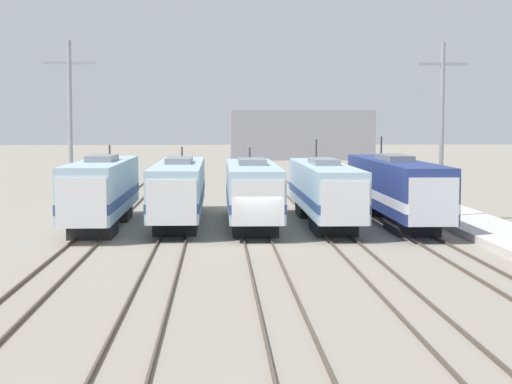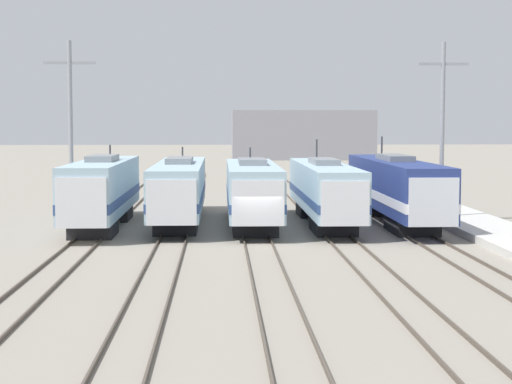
{
  "view_description": "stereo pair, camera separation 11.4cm",
  "coord_description": "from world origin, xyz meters",
  "px_view_note": "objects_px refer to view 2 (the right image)",
  "views": [
    {
      "loc": [
        -2.06,
        -44.4,
        6.32
      ],
      "look_at": [
        -0.06,
        0.85,
        2.64
      ],
      "focal_mm": 60.0,
      "sensor_mm": 36.0,
      "label": 1
    },
    {
      "loc": [
        -1.95,
        -44.41,
        6.32
      ],
      "look_at": [
        -0.06,
        0.85,
        2.64
      ],
      "focal_mm": 60.0,
      "sensor_mm": 36.0,
      "label": 2
    }
  ],
  "objects_px": {
    "locomotive_center_left": "(179,190)",
    "catenary_tower_left": "(71,127)",
    "locomotive_far_right": "(396,188)",
    "catenary_tower_right": "(442,127)",
    "locomotive_center": "(252,192)",
    "locomotive_center_right": "(325,191)",
    "locomotive_far_left": "(102,191)"
  },
  "relations": [
    {
      "from": "locomotive_center",
      "to": "catenary_tower_left",
      "type": "distance_m",
      "value": 11.88
    },
    {
      "from": "catenary_tower_right",
      "to": "locomotive_center_left",
      "type": "bearing_deg",
      "value": 178.84
    },
    {
      "from": "locomotive_center_left",
      "to": "catenary_tower_left",
      "type": "bearing_deg",
      "value": -177.13
    },
    {
      "from": "catenary_tower_right",
      "to": "locomotive_center",
      "type": "bearing_deg",
      "value": -173.72
    },
    {
      "from": "catenary_tower_right",
      "to": "locomotive_far_right",
      "type": "bearing_deg",
      "value": -175.25
    },
    {
      "from": "locomotive_far_right",
      "to": "catenary_tower_left",
      "type": "distance_m",
      "value": 20.54
    },
    {
      "from": "catenary_tower_left",
      "to": "catenary_tower_right",
      "type": "relative_size",
      "value": 1.0
    },
    {
      "from": "locomotive_far_right",
      "to": "locomotive_center",
      "type": "bearing_deg",
      "value": -173.23
    },
    {
      "from": "locomotive_far_left",
      "to": "locomotive_center_left",
      "type": "height_order",
      "value": "locomotive_far_left"
    },
    {
      "from": "locomotive_far_right",
      "to": "catenary_tower_right",
      "type": "relative_size",
      "value": 1.77
    },
    {
      "from": "locomotive_far_left",
      "to": "locomotive_center_right",
      "type": "relative_size",
      "value": 0.88
    },
    {
      "from": "locomotive_center_right",
      "to": "locomotive_far_left",
      "type": "bearing_deg",
      "value": -174.05
    },
    {
      "from": "locomotive_center_left",
      "to": "locomotive_far_right",
      "type": "height_order",
      "value": "locomotive_far_right"
    },
    {
      "from": "locomotive_center_right",
      "to": "catenary_tower_right",
      "type": "xyz_separation_m",
      "value": [
        7.43,
        0.54,
        3.93
      ]
    },
    {
      "from": "locomotive_far_left",
      "to": "catenary_tower_right",
      "type": "distance_m",
      "value": 21.42
    },
    {
      "from": "locomotive_far_right",
      "to": "catenary_tower_right",
      "type": "bearing_deg",
      "value": 4.75
    },
    {
      "from": "locomotive_center",
      "to": "locomotive_center_right",
      "type": "xyz_separation_m",
      "value": [
        4.52,
        0.77,
        -0.02
      ]
    },
    {
      "from": "locomotive_center_left",
      "to": "catenary_tower_left",
      "type": "xyz_separation_m",
      "value": [
        -6.63,
        -0.33,
        3.9
      ]
    },
    {
      "from": "locomotive_far_left",
      "to": "locomotive_center_left",
      "type": "xyz_separation_m",
      "value": [
        4.52,
        2.29,
        -0.11
      ]
    },
    {
      "from": "locomotive_center_left",
      "to": "locomotive_center_right",
      "type": "distance_m",
      "value": 9.08
    },
    {
      "from": "locomotive_center",
      "to": "catenary_tower_right",
      "type": "xyz_separation_m",
      "value": [
        11.95,
        1.32,
        3.91
      ]
    },
    {
      "from": "locomotive_far_left",
      "to": "locomotive_center_right",
      "type": "height_order",
      "value": "locomotive_center_right"
    },
    {
      "from": "catenary_tower_left",
      "to": "locomotive_far_right",
      "type": "bearing_deg",
      "value": -0.69
    },
    {
      "from": "locomotive_far_right",
      "to": "locomotive_center_right",
      "type": "bearing_deg",
      "value": -176.2
    },
    {
      "from": "locomotive_center",
      "to": "locomotive_center_right",
      "type": "bearing_deg",
      "value": 9.71
    },
    {
      "from": "locomotive_far_right",
      "to": "catenary_tower_right",
      "type": "height_order",
      "value": "catenary_tower_right"
    },
    {
      "from": "locomotive_far_right",
      "to": "catenary_tower_left",
      "type": "height_order",
      "value": "catenary_tower_left"
    },
    {
      "from": "locomotive_far_left",
      "to": "locomotive_far_right",
      "type": "bearing_deg",
      "value": 5.41
    },
    {
      "from": "locomotive_center_left",
      "to": "catenary_tower_right",
      "type": "relative_size",
      "value": 1.67
    },
    {
      "from": "locomotive_center_left",
      "to": "locomotive_far_left",
      "type": "bearing_deg",
      "value": -153.15
    },
    {
      "from": "locomotive_center",
      "to": "locomotive_far_right",
      "type": "distance_m",
      "value": 9.1
    },
    {
      "from": "locomotive_center",
      "to": "locomotive_far_right",
      "type": "relative_size",
      "value": 0.82
    }
  ]
}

